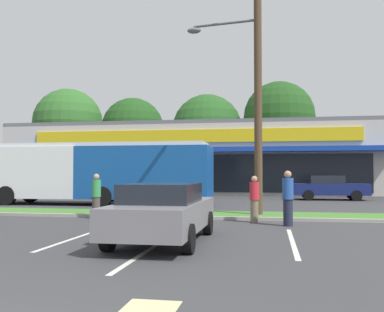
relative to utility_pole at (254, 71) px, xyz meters
The scene contains 18 objects.
grass_median 6.21m from the utility_pole, behind, with size 56.00×2.20×0.12m, color #427A2D.
curb_lip 6.31m from the utility_pole, 157.91° to the right, with size 56.00×0.24×0.12m, color #99968C.
parking_stripe_1 9.34m from the utility_pole, 126.80° to the right, with size 0.12×4.80×0.01m, color silver.
parking_stripe_2 9.77m from the utility_pole, 105.14° to the right, with size 0.12×4.80×0.01m, color silver.
parking_stripe_3 8.23m from the utility_pole, 79.32° to the right, with size 0.12×4.80×0.01m, color silver.
storefront_building 22.29m from the utility_pole, 104.28° to the left, with size 31.53×11.99×5.76m.
tree_far_left 40.46m from the utility_pole, 125.49° to the left, with size 8.28×8.28×11.78m.
tree_left 35.85m from the utility_pole, 115.08° to the left, with size 7.25×7.25×10.36m.
tree_mid_left 31.04m from the utility_pole, 101.40° to the left, with size 7.53×7.53×10.15m.
tree_mid 28.59m from the utility_pole, 87.00° to the left, with size 7.18×7.18×10.89m.
utility_pole is the anchor object (origin of this frame).
city_bus 10.82m from the utility_pole, 148.86° to the left, with size 12.50×2.67×3.25m.
car_2 8.39m from the utility_pole, 107.23° to the right, with size 2.00×4.77×1.45m.
car_3 15.03m from the utility_pole, 124.74° to the left, with size 4.69×1.99×1.38m.
car_4 13.15m from the utility_pole, 69.91° to the left, with size 4.48×1.87×1.51m.
pedestrian_by_pole 7.68m from the utility_pole, 164.91° to the right, with size 0.34×0.34×1.66m.
pedestrian_mid 5.16m from the utility_pole, 88.79° to the right, with size 0.32×0.32×1.59m.
pedestrian_far 5.54m from the utility_pole, 66.59° to the right, with size 0.36×0.36×1.77m.
Camera 1 is at (3.32, -3.32, 1.73)m, focal length 41.67 mm.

